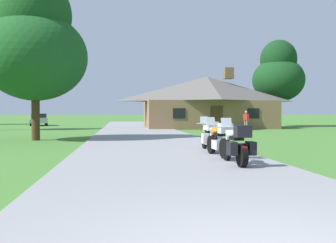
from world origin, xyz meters
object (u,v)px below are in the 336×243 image
tree_right_of_lodge (278,74)px  tree_left_near (35,44)px  bystander_red_shirt_near_lodge (246,119)px  parked_silver_suv_far_left (39,119)px  motorcycle_white_farthest_in_row (209,136)px  motorcycle_orange_second_in_row (219,140)px  motorcycle_silver_nearest_to_camera (237,145)px

tree_right_of_lodge → tree_left_near: (-21.51, -17.89, -0.47)m
bystander_red_shirt_near_lodge → parked_silver_suv_far_left: size_ratio=0.34×
motorcycle_white_farthest_in_row → motorcycle_orange_second_in_row: bearing=-92.3°
motorcycle_white_farthest_in_row → parked_silver_suv_far_left: (-12.92, 31.61, 0.17)m
motorcycle_silver_nearest_to_camera → motorcycle_orange_second_in_row: same height
motorcycle_silver_nearest_to_camera → motorcycle_white_farthest_in_row: (0.13, 3.86, 0.00)m
motorcycle_white_farthest_in_row → tree_left_near: 11.82m
motorcycle_orange_second_in_row → tree_left_near: 12.97m
bystander_red_shirt_near_lodge → tree_right_of_lodge: (6.24, 7.90, 4.78)m
motorcycle_orange_second_in_row → tree_left_near: size_ratio=0.23×
motorcycle_silver_nearest_to_camera → bystander_red_shirt_near_lodge: bystander_red_shirt_near_lodge is taller
motorcycle_silver_nearest_to_camera → motorcycle_orange_second_in_row: bearing=88.9°
motorcycle_silver_nearest_to_camera → tree_left_near: tree_left_near is taller
parked_silver_suv_far_left → tree_left_near: bearing=-91.8°
bystander_red_shirt_near_lodge → motorcycle_white_farthest_in_row: bearing=115.0°
bystander_red_shirt_near_lodge → tree_left_near: 18.75m
motorcycle_silver_nearest_to_camera → parked_silver_suv_far_left: 37.70m
motorcycle_white_farthest_in_row → parked_silver_suv_far_left: parked_silver_suv_far_left is taller
motorcycle_white_farthest_in_row → tree_right_of_lodge: size_ratio=0.22×
bystander_red_shirt_near_lodge → tree_right_of_lodge: bearing=-80.6°
motorcycle_orange_second_in_row → motorcycle_white_farthest_in_row: bearing=82.6°
motorcycle_silver_nearest_to_camera → motorcycle_orange_second_in_row: (0.03, 2.03, 0.01)m
motorcycle_silver_nearest_to_camera → motorcycle_white_farthest_in_row: bearing=87.6°
motorcycle_white_farthest_in_row → bystander_red_shirt_near_lodge: bearing=68.3°
motorcycle_orange_second_in_row → motorcycle_white_farthest_in_row: 1.83m
motorcycle_orange_second_in_row → motorcycle_silver_nearest_to_camera: bearing=-94.8°
motorcycle_white_farthest_in_row → parked_silver_suv_far_left: bearing=113.3°
motorcycle_orange_second_in_row → tree_right_of_lodge: tree_right_of_lodge is taller
bystander_red_shirt_near_lodge → tree_left_near: (-15.27, -9.99, 4.30)m
tree_right_of_lodge → parked_silver_suv_far_left: bearing=166.5°
motorcycle_orange_second_in_row → bystander_red_shirt_near_lodge: 20.58m
motorcycle_silver_nearest_to_camera → tree_left_near: (-7.85, 11.24, 4.63)m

